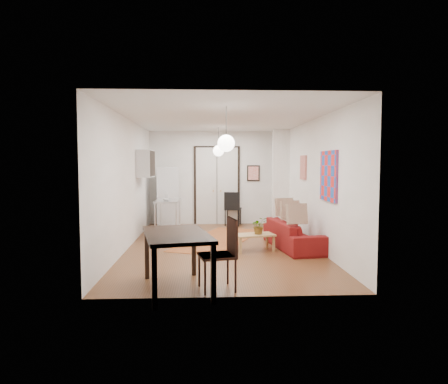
{
  "coord_description": "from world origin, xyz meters",
  "views": [
    {
      "loc": [
        -0.37,
        -9.04,
        1.88
      ],
      "look_at": [
        0.06,
        0.02,
        1.25
      ],
      "focal_mm": 32.0,
      "sensor_mm": 36.0,
      "label": 1
    }
  ],
  "objects_px": {
    "kitchen_counter": "(168,212)",
    "coffee_table": "(254,236)",
    "dining_table": "(177,239)",
    "sofa": "(294,234)",
    "dining_chair_near": "(217,247)",
    "fridge": "(167,197)",
    "black_side_chair": "(233,205)",
    "dining_chair_far": "(217,247)"
  },
  "relations": [
    {
      "from": "fridge",
      "to": "dining_chair_near",
      "type": "distance_m",
      "value": 6.12
    },
    {
      "from": "coffee_table",
      "to": "fridge",
      "type": "relative_size",
      "value": 0.52
    },
    {
      "from": "sofa",
      "to": "fridge",
      "type": "bearing_deg",
      "value": 36.47
    },
    {
      "from": "dining_chair_far",
      "to": "black_side_chair",
      "type": "relative_size",
      "value": 1.03
    },
    {
      "from": "coffee_table",
      "to": "dining_chair_far",
      "type": "height_order",
      "value": "dining_chair_far"
    },
    {
      "from": "dining_chair_far",
      "to": "kitchen_counter",
      "type": "bearing_deg",
      "value": -177.87
    },
    {
      "from": "coffee_table",
      "to": "fridge",
      "type": "distance_m",
      "value": 4.14
    },
    {
      "from": "fridge",
      "to": "black_side_chair",
      "type": "relative_size",
      "value": 1.72
    },
    {
      "from": "fridge",
      "to": "black_side_chair",
      "type": "distance_m",
      "value": 2.04
    },
    {
      "from": "dining_chair_near",
      "to": "black_side_chair",
      "type": "distance_m",
      "value": 6.33
    },
    {
      "from": "dining_chair_near",
      "to": "dining_chair_far",
      "type": "relative_size",
      "value": 1.0
    },
    {
      "from": "dining_table",
      "to": "dining_chair_near",
      "type": "xyz_separation_m",
      "value": [
        0.6,
        0.11,
        -0.15
      ]
    },
    {
      "from": "kitchen_counter",
      "to": "dining_table",
      "type": "distance_m",
      "value": 4.79
    },
    {
      "from": "coffee_table",
      "to": "dining_table",
      "type": "height_order",
      "value": "dining_table"
    },
    {
      "from": "dining_chair_far",
      "to": "black_side_chair",
      "type": "xyz_separation_m",
      "value": [
        0.69,
        6.29,
        -0.01
      ]
    },
    {
      "from": "coffee_table",
      "to": "kitchen_counter",
      "type": "height_order",
      "value": "kitchen_counter"
    },
    {
      "from": "kitchen_counter",
      "to": "fridge",
      "type": "distance_m",
      "value": 1.36
    },
    {
      "from": "fridge",
      "to": "black_side_chair",
      "type": "bearing_deg",
      "value": 1.21
    },
    {
      "from": "fridge",
      "to": "dining_chair_far",
      "type": "distance_m",
      "value": 6.12
    },
    {
      "from": "sofa",
      "to": "dining_chair_near",
      "type": "distance_m",
      "value": 3.34
    },
    {
      "from": "dining_table",
      "to": "dining_chair_near",
      "type": "bearing_deg",
      "value": 10.39
    },
    {
      "from": "kitchen_counter",
      "to": "dining_chair_near",
      "type": "distance_m",
      "value": 4.79
    },
    {
      "from": "black_side_chair",
      "to": "dining_chair_near",
      "type": "bearing_deg",
      "value": 96.41
    },
    {
      "from": "fridge",
      "to": "dining_chair_far",
      "type": "xyz_separation_m",
      "value": [
        1.3,
        -5.97,
        -0.27
      ]
    },
    {
      "from": "coffee_table",
      "to": "kitchen_counter",
      "type": "xyz_separation_m",
      "value": [
        -2.06,
        2.14,
        0.28
      ]
    },
    {
      "from": "coffee_table",
      "to": "kitchen_counter",
      "type": "distance_m",
      "value": 2.98
    },
    {
      "from": "coffee_table",
      "to": "black_side_chair",
      "type": "relative_size",
      "value": 0.89
    },
    {
      "from": "sofa",
      "to": "fridge",
      "type": "xyz_separation_m",
      "value": [
        -3.13,
        3.19,
        0.59
      ]
    },
    {
      "from": "black_side_chair",
      "to": "kitchen_counter",
      "type": "bearing_deg",
      "value": 54.26
    },
    {
      "from": "dining_chair_far",
      "to": "black_side_chair",
      "type": "bearing_deg",
      "value": 161.79
    },
    {
      "from": "coffee_table",
      "to": "dining_table",
      "type": "bearing_deg",
      "value": -119.68
    },
    {
      "from": "black_side_chair",
      "to": "dining_chair_far",
      "type": "bearing_deg",
      "value": 96.41
    },
    {
      "from": "dining_chair_far",
      "to": "black_side_chair",
      "type": "distance_m",
      "value": 6.33
    },
    {
      "from": "dining_table",
      "to": "dining_chair_far",
      "type": "height_order",
      "value": "dining_chair_far"
    },
    {
      "from": "dining_chair_near",
      "to": "dining_chair_far",
      "type": "xyz_separation_m",
      "value": [
        0.0,
        0.0,
        0.0
      ]
    },
    {
      "from": "kitchen_counter",
      "to": "black_side_chair",
      "type": "bearing_deg",
      "value": 42.57
    },
    {
      "from": "fridge",
      "to": "black_side_chair",
      "type": "height_order",
      "value": "fridge"
    },
    {
      "from": "sofa",
      "to": "dining_table",
      "type": "bearing_deg",
      "value": 132.02
    },
    {
      "from": "sofa",
      "to": "dining_chair_near",
      "type": "bearing_deg",
      "value": 138.74
    },
    {
      "from": "sofa",
      "to": "kitchen_counter",
      "type": "xyz_separation_m",
      "value": [
        -2.99,
        1.86,
        0.3
      ]
    },
    {
      "from": "coffee_table",
      "to": "dining_chair_near",
      "type": "xyz_separation_m",
      "value": [
        -0.89,
        -2.5,
        0.3
      ]
    },
    {
      "from": "kitchen_counter",
      "to": "coffee_table",
      "type": "bearing_deg",
      "value": -45.27
    }
  ]
}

